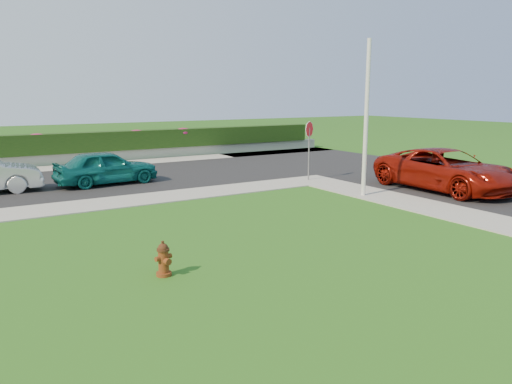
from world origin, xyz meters
TOP-DOWN VIEW (x-y plane):
  - ground at (0.00, 0.00)m, footprint 120.00×120.00m
  - street_right at (12.00, 4.00)m, footprint 8.00×32.00m
  - street_far at (-5.00, 14.00)m, footprint 26.00×8.00m
  - curb_corner at (7.00, 9.00)m, footprint 2.00×2.00m
  - sidewalk_beyond at (-1.00, 19.00)m, footprint 34.00×2.00m
  - retaining_wall at (-1.00, 20.50)m, footprint 34.00×0.40m
  - hedge at (-1.00, 20.60)m, footprint 32.00×0.90m
  - fire_hydrant at (-3.09, 1.21)m, footprint 0.40×0.38m
  - suv_red at (9.97, 4.29)m, footprint 2.86×5.96m
  - sedan_teal at (-1.14, 12.76)m, footprint 4.35×2.00m
  - utility_pole at (6.49, 5.27)m, footprint 0.16×0.16m
  - stop_sign at (6.86, 9.14)m, footprint 0.66×0.32m
  - flower_clump_d at (-2.67, 20.50)m, footprint 1.04×0.67m
  - flower_clump_e at (2.78, 20.50)m, footprint 1.04×0.67m
  - flower_clump_f at (5.77, 20.50)m, footprint 1.14×0.73m

SIDE VIEW (x-z plane):
  - ground at x=0.00m, z-range 0.00..0.00m
  - street_right at x=12.00m, z-range 0.00..0.04m
  - street_far at x=-5.00m, z-range 0.00..0.04m
  - curb_corner at x=7.00m, z-range 0.00..0.04m
  - sidewalk_beyond at x=-1.00m, z-range 0.00..0.04m
  - retaining_wall at x=-1.00m, z-range 0.00..0.60m
  - fire_hydrant at x=-3.09m, z-range -0.02..0.74m
  - sedan_teal at x=-1.14m, z-range 0.04..1.48m
  - suv_red at x=9.97m, z-range 0.04..1.68m
  - hedge at x=-1.00m, z-range 0.60..1.70m
  - flower_clump_f at x=5.77m, z-range 1.19..1.76m
  - flower_clump_e at x=2.78m, z-range 1.23..1.75m
  - flower_clump_d at x=-2.67m, z-range 1.23..1.75m
  - stop_sign at x=6.86m, z-range 0.65..3.30m
  - utility_pole at x=6.49m, z-range 0.00..5.77m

